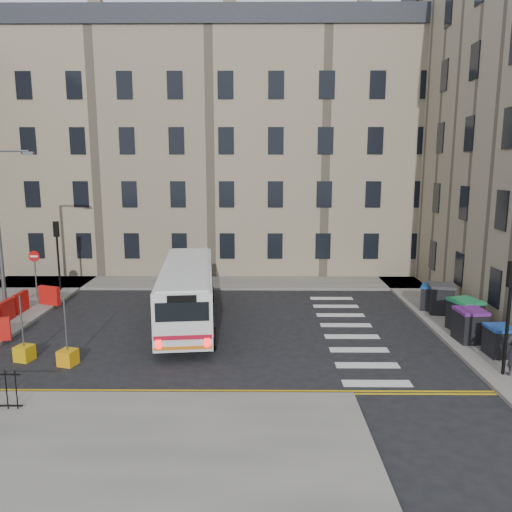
{
  "coord_description": "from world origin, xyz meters",
  "views": [
    {
      "loc": [
        -0.09,
        -22.31,
        7.53
      ],
      "look_at": [
        -0.28,
        2.24,
        3.0
      ],
      "focal_mm": 35.0,
      "sensor_mm": 36.0,
      "label": 1
    }
  ],
  "objects_px": {
    "bus": "(187,291)",
    "wheelie_bin_b": "(470,325)",
    "bollard_chevron": "(68,357)",
    "wheelie_bin_d": "(440,298)",
    "wheelie_bin_e": "(431,297)",
    "wheelie_bin_c": "(465,315)",
    "bollard_yellow": "(24,353)",
    "wheelie_bin_a": "(499,341)"
  },
  "relations": [
    {
      "from": "bus",
      "to": "bollard_yellow",
      "type": "distance_m",
      "value": 7.54
    },
    {
      "from": "bus",
      "to": "wheelie_bin_b",
      "type": "relative_size",
      "value": 7.46
    },
    {
      "from": "bollard_chevron",
      "to": "wheelie_bin_d",
      "type": "bearing_deg",
      "value": 21.6
    },
    {
      "from": "wheelie_bin_e",
      "to": "bus",
      "type": "bearing_deg",
      "value": -147.63
    },
    {
      "from": "bollard_chevron",
      "to": "wheelie_bin_a",
      "type": "bearing_deg",
      "value": 2.55
    },
    {
      "from": "wheelie_bin_e",
      "to": "bollard_chevron",
      "type": "distance_m",
      "value": 17.63
    },
    {
      "from": "wheelie_bin_c",
      "to": "bollard_yellow",
      "type": "bearing_deg",
      "value": 171.03
    },
    {
      "from": "bus",
      "to": "wheelie_bin_b",
      "type": "xyz_separation_m",
      "value": [
        12.32,
        -2.83,
        -0.74
      ]
    },
    {
      "from": "wheelie_bin_d",
      "to": "bollard_chevron",
      "type": "height_order",
      "value": "wheelie_bin_d"
    },
    {
      "from": "wheelie_bin_b",
      "to": "bollard_chevron",
      "type": "bearing_deg",
      "value": -175.56
    },
    {
      "from": "wheelie_bin_b",
      "to": "bollard_chevron",
      "type": "height_order",
      "value": "wheelie_bin_b"
    },
    {
      "from": "bus",
      "to": "wheelie_bin_a",
      "type": "height_order",
      "value": "bus"
    },
    {
      "from": "bollard_yellow",
      "to": "wheelie_bin_c",
      "type": "bearing_deg",
      "value": 10.13
    },
    {
      "from": "wheelie_bin_a",
      "to": "bollard_chevron",
      "type": "distance_m",
      "value": 16.67
    },
    {
      "from": "wheelie_bin_c",
      "to": "wheelie_bin_e",
      "type": "bearing_deg",
      "value": 77.02
    },
    {
      "from": "bus",
      "to": "wheelie_bin_c",
      "type": "bearing_deg",
      "value": -12.65
    },
    {
      "from": "wheelie_bin_b",
      "to": "bollard_yellow",
      "type": "xyz_separation_m",
      "value": [
        -18.02,
        -1.92,
        -0.55
      ]
    },
    {
      "from": "wheelie_bin_a",
      "to": "wheelie_bin_c",
      "type": "height_order",
      "value": "wheelie_bin_c"
    },
    {
      "from": "wheelie_bin_e",
      "to": "bollard_chevron",
      "type": "height_order",
      "value": "wheelie_bin_e"
    },
    {
      "from": "bus",
      "to": "wheelie_bin_d",
      "type": "bearing_deg",
      "value": -0.09
    },
    {
      "from": "bollard_yellow",
      "to": "bollard_chevron",
      "type": "height_order",
      "value": "same"
    },
    {
      "from": "wheelie_bin_e",
      "to": "wheelie_bin_b",
      "type": "bearing_deg",
      "value": -66.05
    },
    {
      "from": "wheelie_bin_e",
      "to": "bollard_yellow",
      "type": "height_order",
      "value": "wheelie_bin_e"
    },
    {
      "from": "bus",
      "to": "bollard_yellow",
      "type": "height_order",
      "value": "bus"
    },
    {
      "from": "wheelie_bin_e",
      "to": "bollard_chevron",
      "type": "relative_size",
      "value": 2.43
    },
    {
      "from": "wheelie_bin_b",
      "to": "wheelie_bin_d",
      "type": "height_order",
      "value": "wheelie_bin_d"
    },
    {
      "from": "bollard_chevron",
      "to": "wheelie_bin_e",
      "type": "bearing_deg",
      "value": 23.66
    },
    {
      "from": "wheelie_bin_a",
      "to": "wheelie_bin_c",
      "type": "xyz_separation_m",
      "value": [
        -0.15,
        2.97,
        0.13
      ]
    },
    {
      "from": "wheelie_bin_d",
      "to": "bus",
      "type": "bearing_deg",
      "value": -165.51
    },
    {
      "from": "wheelie_bin_e",
      "to": "wheelie_bin_c",
      "type": "bearing_deg",
      "value": -60.22
    },
    {
      "from": "bus",
      "to": "wheelie_bin_e",
      "type": "xyz_separation_m",
      "value": [
        12.3,
        1.88,
        -0.8
      ]
    },
    {
      "from": "wheelie_bin_c",
      "to": "wheelie_bin_e",
      "type": "relative_size",
      "value": 1.09
    },
    {
      "from": "wheelie_bin_b",
      "to": "bollard_yellow",
      "type": "relative_size",
      "value": 2.31
    },
    {
      "from": "wheelie_bin_d",
      "to": "wheelie_bin_e",
      "type": "xyz_separation_m",
      "value": [
        -0.24,
        0.58,
        -0.09
      ]
    },
    {
      "from": "bus",
      "to": "wheelie_bin_e",
      "type": "relative_size",
      "value": 7.11
    },
    {
      "from": "wheelie_bin_a",
      "to": "bollard_yellow",
      "type": "distance_m",
      "value": 18.52
    },
    {
      "from": "wheelie_bin_a",
      "to": "wheelie_bin_e",
      "type": "bearing_deg",
      "value": 91.55
    },
    {
      "from": "bus",
      "to": "wheelie_bin_a",
      "type": "relative_size",
      "value": 8.75
    },
    {
      "from": "wheelie_bin_b",
      "to": "wheelie_bin_d",
      "type": "distance_m",
      "value": 4.14
    },
    {
      "from": "wheelie_bin_b",
      "to": "bollard_yellow",
      "type": "bearing_deg",
      "value": -177.76
    },
    {
      "from": "wheelie_bin_b",
      "to": "wheelie_bin_e",
      "type": "bearing_deg",
      "value": 86.44
    },
    {
      "from": "wheelie_bin_a",
      "to": "wheelie_bin_b",
      "type": "height_order",
      "value": "wheelie_bin_b"
    }
  ]
}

